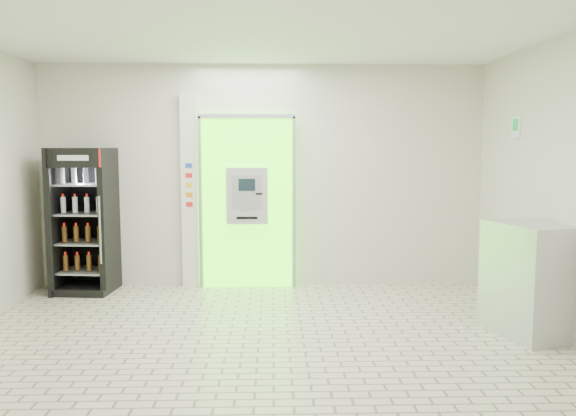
{
  "coord_description": "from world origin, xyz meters",
  "views": [
    {
      "loc": [
        0.14,
        -5.13,
        1.87
      ],
      "look_at": [
        0.31,
        1.2,
        1.2
      ],
      "focal_mm": 35.0,
      "sensor_mm": 36.0,
      "label": 1
    }
  ],
  "objects": [
    {
      "name": "ground",
      "position": [
        0.0,
        0.0,
        0.0
      ],
      "size": [
        6.0,
        6.0,
        0.0
      ],
      "primitive_type": "plane",
      "color": "beige",
      "rests_on": "ground"
    },
    {
      "name": "room_shell",
      "position": [
        0.0,
        0.0,
        1.84
      ],
      "size": [
        6.0,
        6.0,
        6.0
      ],
      "color": "beige",
      "rests_on": "ground"
    },
    {
      "name": "atm_assembly",
      "position": [
        -0.2,
        2.41,
        1.17
      ],
      "size": [
        1.3,
        0.24,
        2.33
      ],
      "color": "#46F60C",
      "rests_on": "ground"
    },
    {
      "name": "pillar",
      "position": [
        -0.98,
        2.45,
        1.3
      ],
      "size": [
        0.22,
        0.11,
        2.6
      ],
      "color": "silver",
      "rests_on": "ground"
    },
    {
      "name": "beverage_cooler",
      "position": [
        -2.32,
        2.18,
        0.9
      ],
      "size": [
        0.76,
        0.7,
        1.88
      ],
      "rotation": [
        0.0,
        0.0,
        -0.09
      ],
      "color": "black",
      "rests_on": "ground"
    },
    {
      "name": "steel_cabinet",
      "position": [
        2.71,
        0.31,
        0.57
      ],
      "size": [
        0.77,
        0.97,
        1.14
      ],
      "rotation": [
        0.0,
        0.0,
        0.25
      ],
      "color": "#B8BBC1",
      "rests_on": "ground"
    },
    {
      "name": "exit_sign",
      "position": [
        2.99,
        1.4,
        2.12
      ],
      "size": [
        0.02,
        0.22,
        0.26
      ],
      "color": "white",
      "rests_on": "room_shell"
    }
  ]
}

